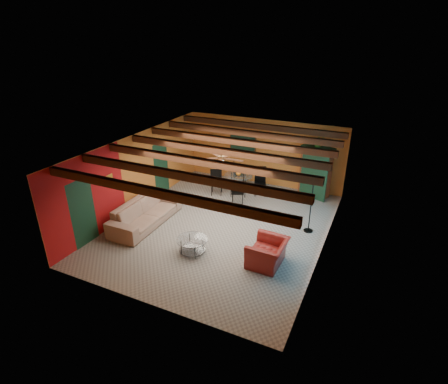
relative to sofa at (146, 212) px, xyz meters
The scene contains 11 objects.
room 3.21m from the sofa, 22.91° to the left, with size 6.52×8.01×2.71m.
sofa is the anchor object (origin of this frame).
armchair 4.38m from the sofa, ahead, with size 1.10×0.96×0.71m, color maroon.
coffee_table 2.39m from the sofa, 20.71° to the right, with size 0.90×0.90×0.46m, color white, non-canonical shape.
dining_table 3.88m from the sofa, 61.12° to the left, with size 2.16×2.16×1.12m, color white, non-canonical shape.
armoire 6.47m from the sofa, 45.24° to the left, with size 1.08×0.53×1.90m, color brown.
floor_lamp 5.32m from the sofa, 19.60° to the left, with size 0.37×0.37×1.83m, color black, non-canonical shape.
ceiling_fan 3.17m from the sofa, 20.56° to the left, with size 1.50×1.50×0.44m, color #472614, non-canonical shape.
painting 5.20m from the sofa, 73.42° to the left, with size 1.05×0.03×0.65m, color black.
potted_plant 6.68m from the sofa, 45.24° to the left, with size 0.44×0.38×0.49m, color #26661E.
vase 3.96m from the sofa, 61.12° to the left, with size 0.18×0.18×0.19m, color orange.
Camera 1 is at (4.35, -9.12, 5.85)m, focal length 28.41 mm.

